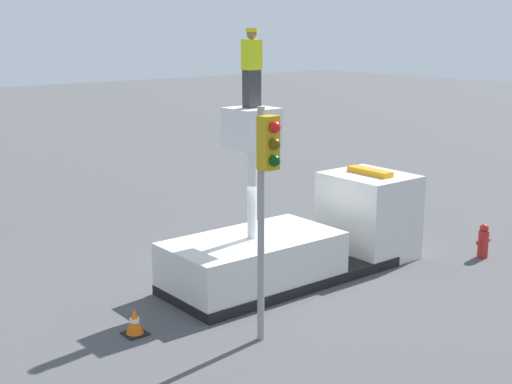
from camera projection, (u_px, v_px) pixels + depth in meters
name	position (u px, v px, depth m)	size (l,w,h in m)	color
ground_plane	(283.00, 279.00, 17.51)	(120.00, 120.00, 0.00)	#4C4C4F
bucket_truck	(303.00, 240.00, 17.72)	(7.00, 2.28, 4.29)	black
worker	(252.00, 68.00, 15.74)	(0.40, 0.26, 1.75)	#38383D
traffic_light_pole	(266.00, 179.00, 13.32)	(0.34, 0.57, 4.63)	gray
fire_hydrant	(483.00, 241.00, 19.07)	(0.52, 0.28, 0.93)	#B2231E
traffic_cone_rear	(135.00, 322.00, 14.34)	(0.45, 0.45, 0.56)	black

